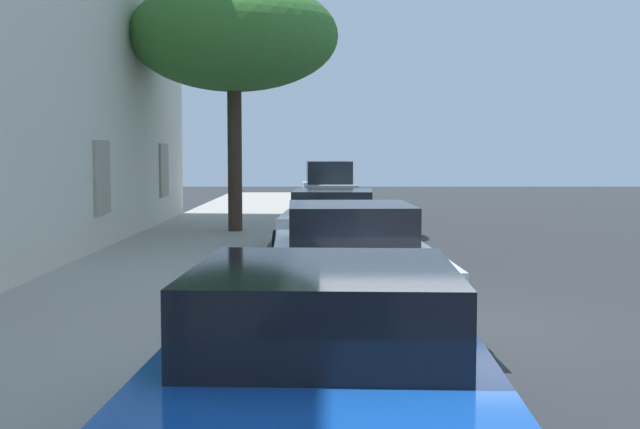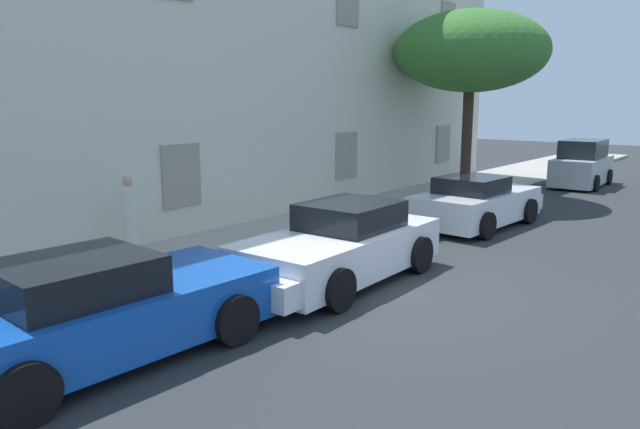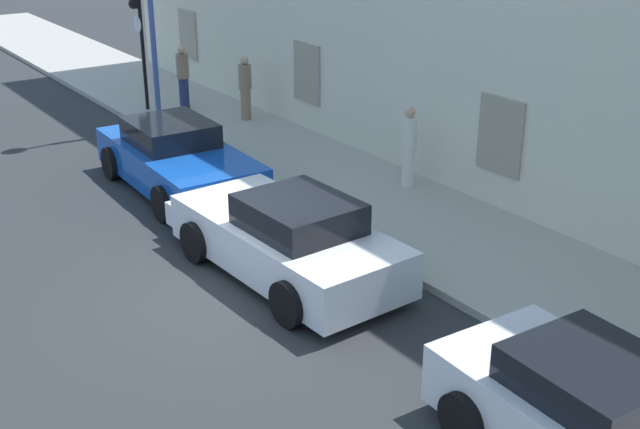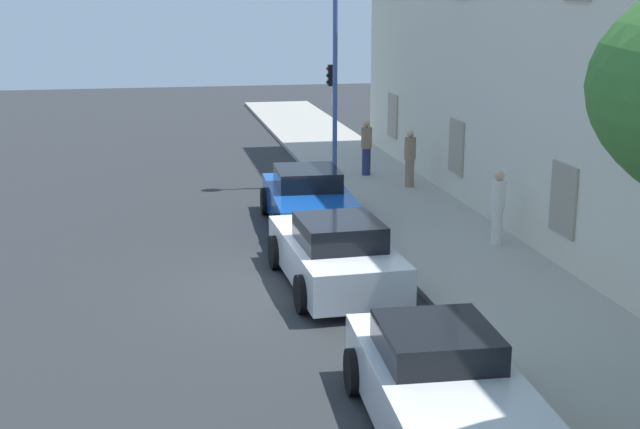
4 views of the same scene
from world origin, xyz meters
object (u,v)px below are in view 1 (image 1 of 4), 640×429
(hatchback_parked, at_px, (328,193))
(sportscar_white_middle, at_px, (334,227))
(sportscar_yellow_flank, at_px, (353,274))
(tree_near_kerb, at_px, (234,37))
(sportscar_red_lead, at_px, (327,372))

(hatchback_parked, bearing_deg, sportscar_white_middle, -179.82)
(sportscar_yellow_flank, relative_size, tree_near_kerb, 0.80)
(sportscar_white_middle, bearing_deg, hatchback_parked, 0.18)
(hatchback_parked, bearing_deg, sportscar_red_lead, 179.50)
(sportscar_red_lead, bearing_deg, sportscar_white_middle, -1.08)
(sportscar_yellow_flank, bearing_deg, sportscar_white_middle, 1.16)
(sportscar_white_middle, bearing_deg, sportscar_yellow_flank, -178.84)
(tree_near_kerb, bearing_deg, sportscar_red_lead, -171.67)
(sportscar_white_middle, distance_m, hatchback_parked, 9.50)
(sportscar_red_lead, relative_size, sportscar_yellow_flank, 1.03)
(sportscar_red_lead, height_order, sportscar_white_middle, sportscar_red_lead)
(hatchback_parked, height_order, tree_near_kerb, tree_near_kerb)
(sportscar_yellow_flank, distance_m, sportscar_white_middle, 6.55)
(sportscar_yellow_flank, distance_m, tree_near_kerb, 11.79)
(sportscar_yellow_flank, height_order, hatchback_parked, hatchback_parked)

